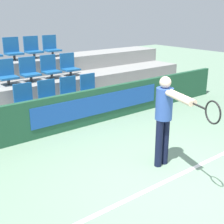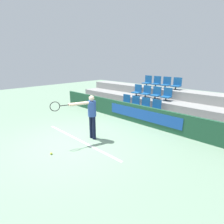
{
  "view_description": "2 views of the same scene",
  "coord_description": "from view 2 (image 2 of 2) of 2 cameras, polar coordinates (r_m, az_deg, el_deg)",
  "views": [
    {
      "loc": [
        -3.65,
        -2.72,
        2.67
      ],
      "look_at": [
        0.16,
        2.04,
        0.66
      ],
      "focal_mm": 50.0,
      "sensor_mm": 36.0,
      "label": 1
    },
    {
      "loc": [
        4.87,
        -3.13,
        2.79
      ],
      "look_at": [
        0.35,
        1.58,
        0.86
      ],
      "focal_mm": 28.0,
      "sensor_mm": 36.0,
      "label": 2
    }
  ],
  "objects": [
    {
      "name": "stadium_chair_6",
      "position": [
        9.42,
        14.18,
        5.95
      ],
      "size": [
        0.45,
        0.39,
        0.63
      ],
      "color": "#333333",
      "rests_on": "bleacher_tier_middle"
    },
    {
      "name": "stadium_chair_2",
      "position": [
        8.66,
        10.62,
        2.32
      ],
      "size": [
        0.45,
        0.39,
        0.63
      ],
      "color": "#333333",
      "rests_on": "bleacher_tier_front"
    },
    {
      "name": "tennis_player",
      "position": [
        6.26,
        -7.27,
        -0.36
      ],
      "size": [
        0.6,
        1.5,
        1.62
      ],
      "rotation": [
        0.0,
        0.0,
        -0.32
      ],
      "color": "black",
      "rests_on": "ground"
    },
    {
      "name": "stadium_chair_5",
      "position": [
        9.73,
        11.1,
        6.46
      ],
      "size": [
        0.45,
        0.39,
        0.63
      ],
      "color": "#333333",
      "rests_on": "bleacher_tier_middle"
    },
    {
      "name": "stadium_chair_7",
      "position": [
        9.14,
        17.46,
        5.38
      ],
      "size": [
        0.45,
        0.39,
        0.63
      ],
      "color": "#333333",
      "rests_on": "bleacher_tier_middle"
    },
    {
      "name": "ground_plane",
      "position": [
        6.43,
        -12.24,
        -9.69
      ],
      "size": [
        30.0,
        30.0,
        0.0
      ],
      "primitive_type": "plane",
      "color": "gray"
    },
    {
      "name": "stadium_chair_3",
      "position": [
        8.36,
        14.05,
        1.59
      ],
      "size": [
        0.45,
        0.39,
        0.63
      ],
      "color": "#333333",
      "rests_on": "bleacher_tier_front"
    },
    {
      "name": "stadium_chair_0",
      "position": [
        9.36,
        4.45,
        3.59
      ],
      "size": [
        0.45,
        0.39,
        0.63
      ],
      "color": "#333333",
      "rests_on": "bleacher_tier_front"
    },
    {
      "name": "bleacher_tier_back",
      "position": [
        10.42,
        15.01,
        4.05
      ],
      "size": [
        9.69,
        1.01,
        1.31
      ],
      "color": "gray",
      "rests_on": "ground"
    },
    {
      "name": "tennis_ball",
      "position": [
        5.85,
        -19.23,
        -12.67
      ],
      "size": [
        0.07,
        0.07,
        0.07
      ],
      "color": "#CCDB33",
      "rests_on": "ground"
    },
    {
      "name": "stadium_chair_9",
      "position": [
        10.53,
        14.28,
        9.41
      ],
      "size": [
        0.45,
        0.39,
        0.63
      ],
      "color": "#333333",
      "rests_on": "bleacher_tier_back"
    },
    {
      "name": "stadium_chair_1",
      "position": [
        9.0,
        7.42,
        2.98
      ],
      "size": [
        0.45,
        0.39,
        0.63
      ],
      "color": "#333333",
      "rests_on": "bleacher_tier_front"
    },
    {
      "name": "bleacher_tier_front",
      "position": [
        8.86,
        8.37,
        -0.63
      ],
      "size": [
        9.69,
        1.01,
        0.44
      ],
      "color": "gray",
      "rests_on": "ground"
    },
    {
      "name": "stadium_chair_10",
      "position": [
        10.24,
        17.23,
        9.0
      ],
      "size": [
        0.45,
        0.39,
        0.63
      ],
      "color": "#333333",
      "rests_on": "bleacher_tier_back"
    },
    {
      "name": "stadium_chair_4",
      "position": [
        10.06,
        8.21,
        6.92
      ],
      "size": [
        0.45,
        0.39,
        0.63
      ],
      "color": "#333333",
      "rests_on": "bleacher_tier_middle"
    },
    {
      "name": "barrier_wall",
      "position": [
        8.33,
        6.16,
        -0.11
      ],
      "size": [
        10.09,
        0.14,
        0.86
      ],
      "color": "#1E4C33",
      "rests_on": "ground"
    },
    {
      "name": "stadium_chair_11",
      "position": [
        9.99,
        20.34,
        8.55
      ],
      "size": [
        0.45,
        0.39,
        0.63
      ],
      "color": "#333333",
      "rests_on": "bleacher_tier_back"
    },
    {
      "name": "court_baseline",
      "position": [
        6.55,
        -10.56,
        -9.06
      ],
      "size": [
        4.1,
        0.08,
        0.01
      ],
      "color": "white",
      "rests_on": "ground"
    },
    {
      "name": "stadium_chair_8",
      "position": [
        10.83,
        11.49,
        9.77
      ],
      "size": [
        0.45,
        0.39,
        0.63
      ],
      "color": "#333333",
      "rests_on": "bleacher_tier_back"
    },
    {
      "name": "bleacher_tier_middle",
      "position": [
        9.61,
        11.95,
        1.9
      ],
      "size": [
        9.69,
        1.01,
        0.88
      ],
      "color": "gray",
      "rests_on": "ground"
    }
  ]
}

